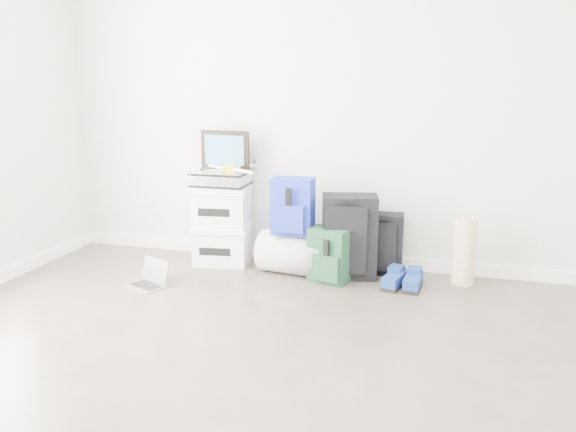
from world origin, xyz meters
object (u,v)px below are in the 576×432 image
(carry_on, at_px, (383,244))
(laptop, at_px, (150,280))
(boxes_stack, at_px, (222,224))
(duffel_bag, at_px, (294,253))
(briefcase, at_px, (221,178))
(large_suitcase, at_px, (349,237))

(carry_on, height_order, laptop, carry_on)
(boxes_stack, relative_size, duffel_bag, 1.22)
(briefcase, xyz_separation_m, large_suitcase, (1.10, -0.08, -0.40))
(boxes_stack, relative_size, briefcase, 1.52)
(laptop, bearing_deg, large_suitcase, 47.29)
(duffel_bag, bearing_deg, briefcase, 178.40)
(boxes_stack, relative_size, carry_on, 1.35)
(duffel_bag, height_order, laptop, duffel_bag)
(boxes_stack, height_order, duffel_bag, boxes_stack)
(briefcase, height_order, large_suitcase, briefcase)
(large_suitcase, height_order, laptop, large_suitcase)
(duffel_bag, distance_m, carry_on, 0.72)
(large_suitcase, distance_m, carry_on, 0.31)
(boxes_stack, xyz_separation_m, duffel_bag, (0.66, -0.11, -0.17))
(briefcase, distance_m, duffel_bag, 0.87)
(duffel_bag, relative_size, laptop, 1.63)
(laptop, bearing_deg, duffel_bag, 54.64)
(large_suitcase, relative_size, carry_on, 1.34)
(large_suitcase, bearing_deg, carry_on, 21.44)
(carry_on, bearing_deg, briefcase, -178.43)
(boxes_stack, distance_m, large_suitcase, 1.10)
(large_suitcase, bearing_deg, laptop, -169.61)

